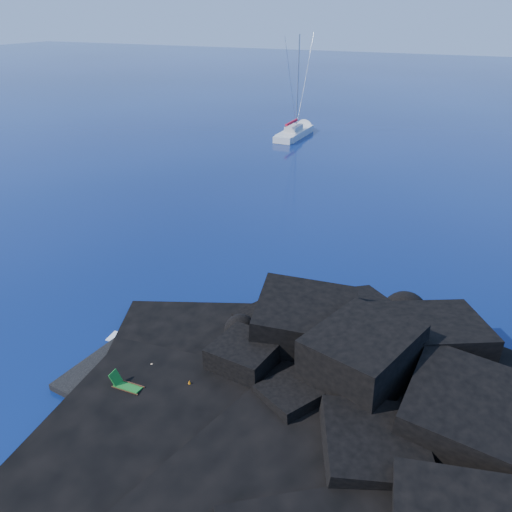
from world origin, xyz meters
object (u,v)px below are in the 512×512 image
Objects in this scene: deck_chair at (128,384)px; marker_cone at (190,384)px; sailboat at (295,136)px; sunbather at (143,364)px.

deck_chair is 2.85m from marker_cone.
deck_chair is at bearing -77.22° from sailboat.
sailboat reaches higher than marker_cone.
sunbather is at bearing 172.90° from marker_cone.
sailboat is 53.87m from deck_chair.
deck_chair is at bearing -88.90° from sunbather.
sunbather is (-0.45, 1.76, -0.33)m from deck_chair.
deck_chair is at bearing -150.63° from marker_cone.
sunbather is (10.70, -50.94, 0.53)m from sailboat.
sailboat is 52.05m from sunbather.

